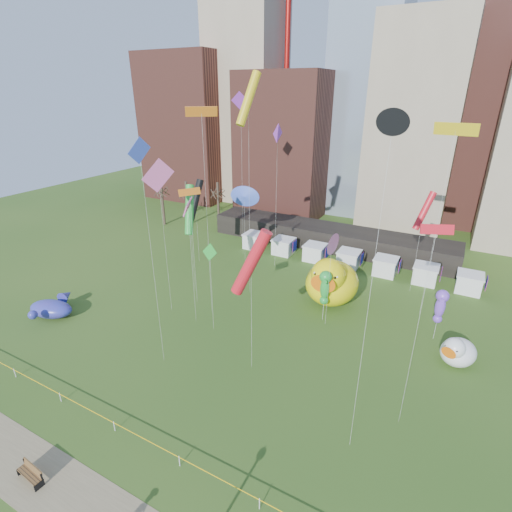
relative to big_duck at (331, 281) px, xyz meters
The scene contains 30 objects.
ground 25.32m from the big_duck, 94.40° to the right, with size 160.00×160.00×0.00m, color #294E18.
skyline 40.48m from the big_duck, 89.49° to the left, with size 101.00×23.00×68.00m.
pavilion 17.98m from the big_duck, 109.30° to the left, with size 38.00×6.00×3.20m, color black.
vendor_tents 11.11m from the big_duck, 94.76° to the left, with size 33.24×2.80×2.40m.
bare_trees 35.64m from the big_duck, 154.27° to the left, with size 8.44×6.44×8.50m.
caution_tape 25.25m from the big_duck, 94.40° to the right, with size 50.00×0.06×0.90m.
big_duck is the anchor object (origin of this frame).
small_duck 14.49m from the big_duck, 20.25° to the right, with size 4.08×4.45×3.10m.
seahorse_green 4.04m from the big_duck, 82.98° to the right, with size 1.59×1.84×5.91m.
seahorse_purple 11.62m from the big_duck, ahead, with size 1.26×1.56×5.58m.
whale_inflatable 31.13m from the big_duck, 146.67° to the right, with size 5.42×6.26×2.16m.
park_bench 31.91m from the big_duck, 107.65° to the right, with size 2.13×0.83×1.06m.
kite_0 16.11m from the big_duck, 100.32° to the right, with size 3.48×2.25×13.19m.
kite_1 21.90m from the big_duck, 147.56° to the right, with size 1.80×2.84×16.88m.
kite_2 21.60m from the big_duck, behind, with size 1.30×3.36×11.86m.
kite_3 15.07m from the big_duck, 129.91° to the right, with size 1.89×0.34×9.65m.
kite_4 21.51m from the big_duck, 168.36° to the right, with size 1.96×3.25×24.76m.
kite_5 16.81m from the big_duck, 159.73° to the left, with size 2.82×0.69×11.12m.
kite_6 22.62m from the big_duck, 145.51° to the right, with size 2.54×2.18×21.56m.
kite_7 25.50m from the big_duck, 154.07° to the left, with size 1.89×1.77×22.75m.
kite_8 21.38m from the big_duck, 54.28° to the right, with size 1.91×1.06×15.66m.
kite_9 7.70m from the big_duck, 76.97° to the right, with size 0.39×2.03×10.21m.
kite_10 26.90m from the big_duck, 67.29° to the right, with size 1.24×0.72×22.23m.
kite_11 18.14m from the big_duck, 163.69° to the right, with size 2.30×3.36×13.07m.
kite_12 19.39m from the big_duck, 13.91° to the left, with size 3.79×0.81×20.24m.
kite_13 25.08m from the big_duck, 120.63° to the right, with size 0.52×1.89×19.88m.
kite_14 18.53m from the big_duck, 153.07° to the right, with size 1.55×2.21×13.52m.
kite_15 18.93m from the big_duck, 147.78° to the left, with size 1.91×1.39×19.15m.
kite_16 13.21m from the big_duck, 44.10° to the left, with size 2.14×2.56×12.55m.
kite_17 18.33m from the big_duck, 138.25° to the right, with size 2.07×3.21×13.29m.
Camera 1 is at (12.97, -13.30, 23.06)m, focal length 27.00 mm.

